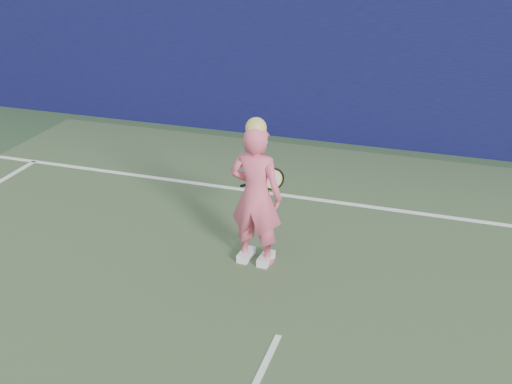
% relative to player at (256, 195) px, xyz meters
% --- Properties ---
extents(backstop_wall, '(24.00, 0.40, 2.50)m').
position_rel_player_xyz_m(backstop_wall, '(0.62, 4.26, 0.44)').
color(backstop_wall, '#0C0C35').
rests_on(backstop_wall, ground).
extents(player, '(0.61, 0.42, 1.68)m').
position_rel_player_xyz_m(player, '(0.00, 0.00, 0.00)').
color(player, '#EB5B7A').
rests_on(player, ground).
extents(racket, '(0.50, 0.19, 0.27)m').
position_rel_player_xyz_m(racket, '(0.01, 0.49, -0.01)').
color(racket, black).
rests_on(racket, ground).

